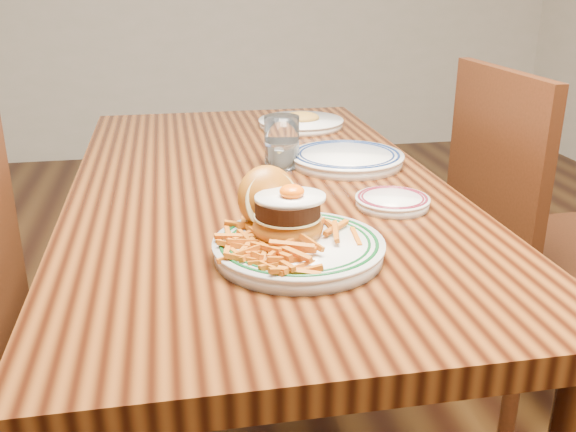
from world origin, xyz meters
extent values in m
cube|color=black|center=(0.00, 0.00, 0.72)|extent=(0.85, 1.60, 0.05)
cylinder|color=black|center=(-0.36, 0.74, 0.35)|extent=(0.07, 0.07, 0.70)
cylinder|color=black|center=(0.36, 0.74, 0.35)|extent=(0.07, 0.07, 0.70)
cylinder|color=#3F1C0D|center=(-0.57, -0.04, 0.22)|extent=(0.04, 0.04, 0.43)
cube|color=#3F1C0D|center=(0.83, 0.05, 0.47)|extent=(0.47, 0.47, 0.04)
cube|color=#3F1C0D|center=(0.63, 0.04, 0.74)|extent=(0.04, 0.46, 0.49)
cylinder|color=#3F1C0D|center=(1.03, 0.25, 0.22)|extent=(0.04, 0.04, 0.45)
cylinder|color=#3F1C0D|center=(0.63, 0.24, 0.22)|extent=(0.04, 0.04, 0.45)
cylinder|color=#3F1C0D|center=(0.64, -0.15, 0.22)|extent=(0.04, 0.04, 0.45)
cylinder|color=silver|center=(0.01, -0.44, 0.76)|extent=(0.29, 0.29, 0.02)
cylinder|color=silver|center=(0.01, -0.44, 0.78)|extent=(0.29, 0.29, 0.01)
torus|color=#0B421A|center=(0.01, -0.44, 0.78)|extent=(0.27, 0.27, 0.01)
torus|color=#0B421A|center=(0.01, -0.44, 0.78)|extent=(0.25, 0.25, 0.01)
ellipsoid|color=#924912|center=(-0.01, -0.41, 0.79)|extent=(0.12, 0.12, 0.06)
cylinder|color=beige|center=(-0.01, -0.41, 0.81)|extent=(0.12, 0.12, 0.00)
cylinder|color=black|center=(-0.01, -0.41, 0.83)|extent=(0.11, 0.11, 0.03)
ellipsoid|color=white|center=(0.00, -0.41, 0.85)|extent=(0.12, 0.10, 0.01)
ellipsoid|color=#FD5C05|center=(0.00, -0.41, 0.86)|extent=(0.04, 0.04, 0.02)
ellipsoid|color=#924912|center=(-0.03, -0.34, 0.83)|extent=(0.14, 0.13, 0.13)
cylinder|color=beige|center=(-0.02, -0.36, 0.82)|extent=(0.11, 0.07, 0.10)
cylinder|color=silver|center=(0.25, -0.23, 0.76)|extent=(0.15, 0.15, 0.02)
cylinder|color=silver|center=(0.25, -0.23, 0.77)|extent=(0.15, 0.15, 0.01)
torus|color=maroon|center=(0.25, -0.23, 0.77)|extent=(0.15, 0.15, 0.01)
torus|color=maroon|center=(0.25, -0.23, 0.77)|extent=(0.13, 0.13, 0.00)
cube|color=silver|center=(0.27, -0.22, 0.77)|extent=(0.07, 0.08, 0.00)
cylinder|color=silver|center=(0.24, 0.09, 0.76)|extent=(0.28, 0.28, 0.02)
cylinder|color=silver|center=(0.24, 0.09, 0.77)|extent=(0.29, 0.29, 0.01)
torus|color=#0F1F4C|center=(0.24, 0.09, 0.78)|extent=(0.27, 0.27, 0.01)
torus|color=#0F1F4C|center=(0.24, 0.09, 0.78)|extent=(0.24, 0.24, 0.01)
cylinder|color=white|center=(0.07, 0.09, 0.81)|extent=(0.09, 0.09, 0.13)
cylinder|color=silver|center=(0.07, 0.09, 0.78)|extent=(0.07, 0.07, 0.06)
cylinder|color=silver|center=(0.21, 0.51, 0.76)|extent=(0.26, 0.26, 0.02)
cylinder|color=silver|center=(0.21, 0.51, 0.77)|extent=(0.27, 0.27, 0.01)
ellipsoid|color=#B28933|center=(0.21, 0.51, 0.78)|extent=(0.12, 0.10, 0.03)
camera|label=1|loc=(-0.20, -1.42, 1.21)|focal=40.00mm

